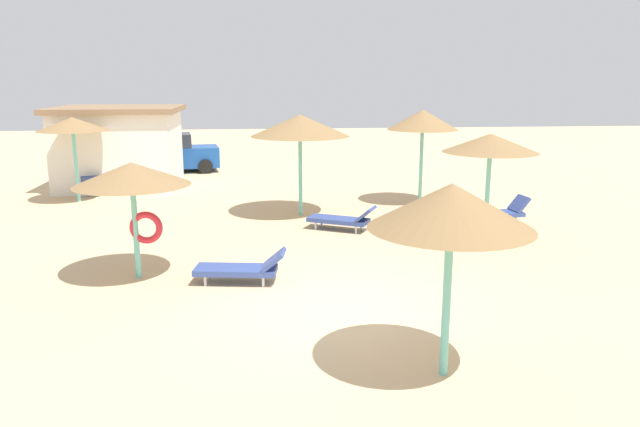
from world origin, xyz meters
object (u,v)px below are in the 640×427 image
at_px(parasol_3, 132,176).
at_px(lounger_0, 343,219).
at_px(bench_0, 148,181).
at_px(parked_car, 172,154).
at_px(parasol_5, 451,207).
at_px(parasol_4, 423,120).
at_px(beach_cabana, 120,147).
at_px(parasol_2, 490,144).
at_px(lounger_1, 92,185).
at_px(parasol_0, 300,126).
at_px(parasol_1, 72,125).
at_px(lounger_2, 498,212).
at_px(lounger_3, 242,268).

xyz_separation_m(parasol_3, lounger_0, (4.91, 3.65, -1.90)).
bearing_deg(bench_0, parked_car, 86.25).
distance_m(parasol_5, bench_0, 16.85).
xyz_separation_m(parasol_4, parked_car, (-9.34, 7.89, -1.98)).
height_order(lounger_0, beach_cabana, beach_cabana).
relative_size(lounger_0, beach_cabana, 0.42).
bearing_deg(parasol_2, beach_cabana, 140.54).
bearing_deg(lounger_1, parasol_0, -29.42).
distance_m(parasol_0, parasol_1, 7.98).
xyz_separation_m(parasol_0, parked_car, (-5.18, 9.29, -1.94)).
bearing_deg(lounger_2, bench_0, 150.36).
bearing_deg(bench_0, parasol_0, -40.67).
relative_size(parasol_3, parasol_4, 0.79).
bearing_deg(lounger_2, parasol_0, 163.84).
height_order(parasol_5, parked_car, parasol_5).
xyz_separation_m(parasol_0, lounger_1, (-7.40, 4.17, -2.44)).
xyz_separation_m(parasol_3, lounger_2, (9.56, 4.04, -1.89)).
bearing_deg(lounger_0, beach_cabana, 134.92).
bearing_deg(parasol_2, lounger_1, 147.11).
bearing_deg(parasol_2, parasol_1, 152.19).
xyz_separation_m(parasol_3, lounger_3, (2.23, -0.56, -1.90)).
bearing_deg(lounger_3, bench_0, 109.33).
height_order(parasol_2, lounger_3, parasol_2).
relative_size(parasol_2, lounger_0, 1.43).
bearing_deg(lounger_0, parasol_3, -143.41).
distance_m(parasol_3, lounger_2, 10.55).
distance_m(parasol_2, beach_cabana, 14.55).
bearing_deg(parasol_4, beach_cabana, 158.50).
bearing_deg(parasol_2, lounger_3, -156.73).
bearing_deg(lounger_3, parasol_3, 165.90).
distance_m(parasol_2, lounger_3, 7.13).
distance_m(parasol_2, parasol_5, 7.67).
distance_m(parasol_0, parasol_5, 10.63).
relative_size(parasol_1, lounger_2, 1.51).
relative_size(parasol_1, parasol_2, 1.03).
distance_m(parasol_3, lounger_3, 2.98).
distance_m(lounger_1, bench_0, 1.99).
distance_m(parasol_4, lounger_0, 5.27).
height_order(parasol_2, beach_cabana, beach_cabana).
xyz_separation_m(lounger_2, lounger_3, (-7.34, -4.60, -0.01)).
xyz_separation_m(parasol_0, parasol_1, (-7.47, 2.78, -0.12)).
relative_size(parasol_5, lounger_1, 1.44).
xyz_separation_m(parasol_0, lounger_3, (-1.63, -6.25, -2.45)).
distance_m(lounger_0, bench_0, 9.40).
height_order(parasol_1, bench_0, parasol_1).
relative_size(parasol_1, parasol_4, 0.92).
relative_size(parasol_1, beach_cabana, 0.62).
bearing_deg(lounger_3, parasol_0, 75.36).
bearing_deg(lounger_0, parasol_2, -23.41).
relative_size(parasol_0, parasol_1, 1.07).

